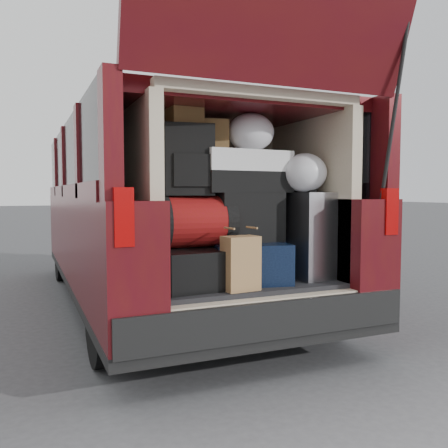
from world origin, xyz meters
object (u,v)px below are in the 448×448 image
at_px(black_hardshell, 187,266).
at_px(navy_hardshell, 246,260).
at_px(red_duffel, 193,221).
at_px(twotone_duffel, 242,172).
at_px(silver_roller, 305,235).
at_px(kraft_bag, 241,263).
at_px(backpack, 188,160).
at_px(black_soft_case, 246,217).

distance_m(black_hardshell, navy_hardshell, 0.43).
height_order(navy_hardshell, red_duffel, red_duffel).
distance_m(navy_hardshell, twotone_duffel, 0.60).
height_order(black_hardshell, silver_roller, silver_roller).
relative_size(silver_roller, red_duffel, 1.16).
height_order(black_hardshell, red_duffel, red_duffel).
bearing_deg(silver_roller, red_duffel, 169.85).
xyz_separation_m(kraft_bag, backpack, (-0.24, 0.28, 0.63)).
relative_size(black_hardshell, silver_roller, 1.02).
relative_size(black_hardshell, red_duffel, 1.18).
bearing_deg(navy_hardshell, backpack, -164.79).
bearing_deg(kraft_bag, twotone_duffel, 57.05).
distance_m(silver_roller, red_duffel, 0.81).
xyz_separation_m(black_hardshell, black_soft_case, (0.43, 0.03, 0.31)).
distance_m(silver_roller, black_soft_case, 0.45).
bearing_deg(navy_hardshell, kraft_bag, -109.02).
distance_m(silver_roller, backpack, 0.98).
height_order(kraft_bag, black_soft_case, black_soft_case).
bearing_deg(black_soft_case, twotone_duffel, 111.72).
relative_size(silver_roller, backpack, 1.33).
bearing_deg(twotone_duffel, red_duffel, -178.26).
relative_size(silver_roller, black_soft_case, 1.29).
xyz_separation_m(navy_hardshell, black_soft_case, (-0.00, -0.01, 0.30)).
bearing_deg(backpack, navy_hardshell, 11.07).
relative_size(black_hardshell, navy_hardshell, 1.01).
bearing_deg(black_soft_case, backpack, 179.44).
bearing_deg(black_soft_case, kraft_bag, -124.05).
height_order(silver_roller, twotone_duffel, twotone_duffel).
bearing_deg(black_soft_case, black_hardshell, -179.64).
bearing_deg(kraft_bag, red_duffel, 118.90).
height_order(kraft_bag, twotone_duffel, twotone_duffel).
relative_size(navy_hardshell, red_duffel, 1.18).
relative_size(black_soft_case, twotone_duffel, 0.74).
relative_size(backpack, twotone_duffel, 0.71).
xyz_separation_m(navy_hardshell, twotone_duffel, (-0.02, 0.02, 0.60)).
relative_size(kraft_bag, twotone_duffel, 0.53).
xyz_separation_m(navy_hardshell, silver_roller, (0.42, -0.08, 0.17)).
bearing_deg(kraft_bag, silver_roller, 14.27).
bearing_deg(backpack, black_hardshell, -135.85).
bearing_deg(twotone_duffel, silver_roller, -19.06).
height_order(silver_roller, backpack, backpack).
xyz_separation_m(black_hardshell, kraft_bag, (0.25, -0.28, 0.04)).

